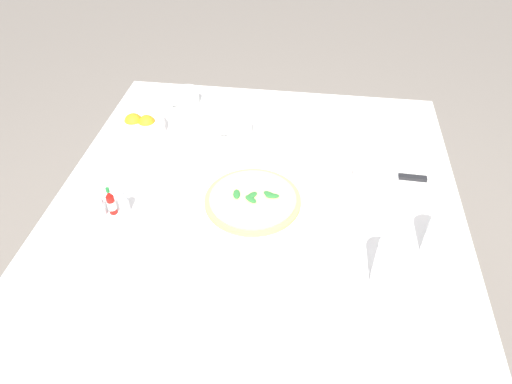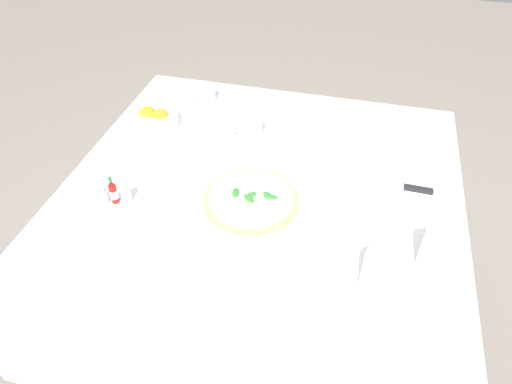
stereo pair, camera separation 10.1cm
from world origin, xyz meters
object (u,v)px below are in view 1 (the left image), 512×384
object	(u,v)px
coffee_cup_near_right	(239,129)
salt_shaker	(100,207)
hot_sauce_bottle	(111,203)
water_glass_far_right	(440,239)
water_glass_back_corner	(389,268)
citrus_bowl	(140,126)
pizza_plate	(253,204)
napkin_folded	(393,180)
pepper_shaker	(124,204)
pizza	(253,200)
dinner_knife	(393,176)
coffee_cup_right_edge	(187,98)

from	to	relation	value
coffee_cup_near_right	salt_shaker	xyz separation A→B (m)	(0.29, 0.38, -0.00)
hot_sauce_bottle	water_glass_far_right	bearing A→B (deg)	177.67
water_glass_back_corner	citrus_bowl	size ratio (longest dim) A/B	0.82
pizza_plate	napkin_folded	size ratio (longest dim) A/B	1.53
pepper_shaker	pizza_plate	bearing A→B (deg)	-169.73
pizza	salt_shaker	size ratio (longest dim) A/B	4.39
salt_shaker	pizza	bearing A→B (deg)	-168.27
pizza_plate	hot_sauce_bottle	world-z (taller)	hot_sauce_bottle
salt_shaker	coffee_cup_near_right	bearing A→B (deg)	-127.38
coffee_cup_near_right	citrus_bowl	size ratio (longest dim) A/B	0.87
citrus_bowl	salt_shaker	distance (m)	0.36
pizza	hot_sauce_bottle	xyz separation A→B (m)	(0.35, 0.07, 0.01)
dinner_knife	salt_shaker	size ratio (longest dim) A/B	3.48
water_glass_back_corner	citrus_bowl	world-z (taller)	water_glass_back_corner
napkin_folded	pepper_shaker	size ratio (longest dim) A/B	4.17
dinner_knife	citrus_bowl	size ratio (longest dim) A/B	1.30
pizza	water_glass_back_corner	bearing A→B (deg)	147.77
water_glass_far_right	pizza	bearing A→B (deg)	-12.86
pizza_plate	pizza	xyz separation A→B (m)	(-0.00, -0.00, 0.01)
pepper_shaker	water_glass_back_corner	bearing A→B (deg)	167.40
coffee_cup_near_right	water_glass_back_corner	world-z (taller)	water_glass_back_corner
water_glass_far_right	dinner_knife	bearing A→B (deg)	-72.87
dinner_knife	pizza_plate	bearing A→B (deg)	23.74
hot_sauce_bottle	pepper_shaker	size ratio (longest dim) A/B	1.48
coffee_cup_right_edge	hot_sauce_bottle	xyz separation A→B (m)	(0.06, 0.53, 0.01)
coffee_cup_right_edge	water_glass_far_right	bearing A→B (deg)	142.13
pizza_plate	pizza	size ratio (longest dim) A/B	1.45
pizza	coffee_cup_right_edge	world-z (taller)	coffee_cup_right_edge
hot_sauce_bottle	salt_shaker	xyz separation A→B (m)	(0.03, 0.01, -0.01)
water_glass_far_right	pepper_shaker	bearing A→B (deg)	-3.17
citrus_bowl	hot_sauce_bottle	size ratio (longest dim) A/B	1.81
water_glass_back_corner	hot_sauce_bottle	bearing A→B (deg)	-11.26
pizza	water_glass_far_right	world-z (taller)	water_glass_far_right
coffee_cup_near_right	water_glass_far_right	distance (m)	0.66
coffee_cup_right_edge	napkin_folded	size ratio (longest dim) A/B	0.55
coffee_cup_near_right	water_glass_back_corner	xyz separation A→B (m)	(-0.40, 0.50, 0.02)
pizza	citrus_bowl	distance (m)	0.48
pizza_plate	water_glass_back_corner	size ratio (longest dim) A/B	2.91
pizza	water_glass_back_corner	size ratio (longest dim) A/B	2.00
dinner_knife	salt_shaker	world-z (taller)	salt_shaker
dinner_knife	hot_sauce_bottle	size ratio (longest dim) A/B	2.36
water_glass_back_corner	coffee_cup_right_edge	bearing A→B (deg)	-47.68
pizza_plate	water_glass_back_corner	xyz separation A→B (m)	(-0.32, 0.20, 0.04)
citrus_bowl	water_glass_back_corner	bearing A→B (deg)	145.59
pizza_plate	coffee_cup_right_edge	xyz separation A→B (m)	(0.29, -0.47, 0.02)
pepper_shaker	hot_sauce_bottle	bearing A→B (deg)	19.65
citrus_bowl	pizza	bearing A→B (deg)	143.90
coffee_cup_near_right	pepper_shaker	distance (m)	0.43
napkin_folded	salt_shaker	world-z (taller)	salt_shaker
water_glass_far_right	coffee_cup_right_edge	bearing A→B (deg)	-37.87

